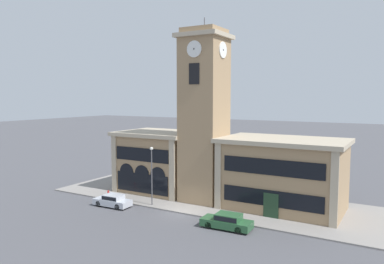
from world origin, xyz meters
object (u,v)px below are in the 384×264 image
parked_car_mid (227,221)px  fire_hydrant (108,194)px  street_lamp (152,168)px  parked_car_near (113,200)px

parked_car_mid → fire_hydrant: parked_car_mid is taller
parked_car_mid → street_lamp: (-10.03, 2.27, 3.54)m
parked_car_near → fire_hydrant: 3.35m
parked_car_near → parked_car_mid: parked_car_mid is taller
fire_hydrant → parked_car_near: bearing=-39.0°
street_lamp → fire_hydrant: 7.21m
fire_hydrant → street_lamp: bearing=1.5°
parked_car_mid → fire_hydrant: bearing=-10.0°
parked_car_near → street_lamp: street_lamp is taller
parked_car_near → street_lamp: 5.54m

